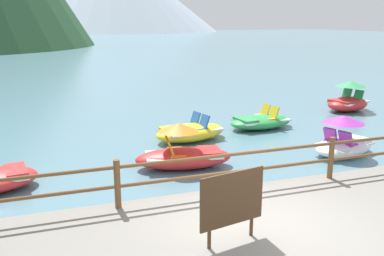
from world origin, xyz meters
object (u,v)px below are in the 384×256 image
(sign_board, at_px, (232,200))
(pedal_boat_3, at_px, (190,132))
(pedal_boat_6, at_px, (344,141))
(pedal_boat_5, at_px, (261,121))
(pedal_boat_7, at_px, (348,100))
(pedal_boat_0, at_px, (183,154))

(sign_board, xyz_separation_m, pedal_boat_3, (1.75, 7.15, -0.85))
(sign_board, xyz_separation_m, pedal_boat_6, (5.52, 4.24, -0.73))
(pedal_boat_6, bearing_deg, pedal_boat_3, 142.23)
(pedal_boat_3, xyz_separation_m, pedal_boat_5, (2.95, 0.65, -0.03))
(pedal_boat_5, height_order, pedal_boat_6, pedal_boat_6)
(pedal_boat_6, bearing_deg, pedal_boat_5, 102.91)
(sign_board, height_order, pedal_boat_3, sign_board)
(pedal_boat_5, relative_size, pedal_boat_7, 1.05)
(pedal_boat_0, relative_size, pedal_boat_5, 1.05)
(pedal_boat_3, distance_m, pedal_boat_7, 8.28)
(pedal_boat_3, distance_m, pedal_boat_5, 3.02)
(pedal_boat_6, distance_m, pedal_boat_7, 6.62)
(pedal_boat_3, relative_size, pedal_boat_6, 1.12)
(pedal_boat_0, relative_size, pedal_boat_3, 1.01)
(pedal_boat_5, bearing_deg, pedal_boat_0, -141.84)
(sign_board, relative_size, pedal_boat_0, 0.44)
(pedal_boat_6, xyz_separation_m, pedal_boat_7, (4.23, 5.09, 0.06))
(pedal_boat_3, relative_size, pedal_boat_7, 1.10)
(sign_board, distance_m, pedal_boat_7, 13.51)
(pedal_boat_0, distance_m, pedal_boat_6, 4.82)
(sign_board, xyz_separation_m, pedal_boat_0, (0.72, 4.67, -0.74))
(pedal_boat_0, relative_size, pedal_boat_6, 1.13)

